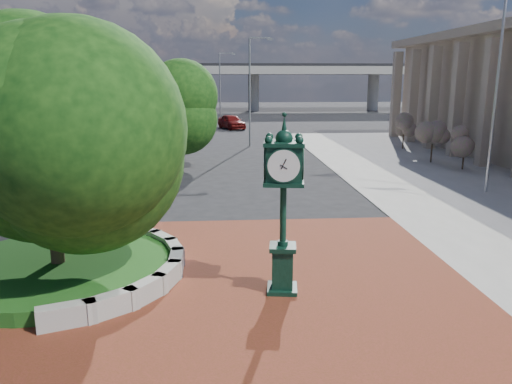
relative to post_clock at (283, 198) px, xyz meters
The scene contains 15 objects.
ground 3.03m from the post_clock, 123.20° to the left, with size 200.00×200.00×0.00m, color black.
plaza 2.66m from the post_clock, 153.01° to the left, with size 12.00×12.00×0.04m, color brown.
planter_wall 4.54m from the post_clock, 157.87° to the left, with size 2.96×6.77×0.54m.
grass_bed 6.56m from the post_clock, 165.92° to the left, with size 6.10×6.10×0.40m, color #144615.
overpass 71.63m from the post_clock, 90.96° to the left, with size 90.00×12.00×7.50m.
tree_planter 6.30m from the post_clock, 165.92° to the left, with size 5.20×5.20×6.33m.
tree_street 20.14m from the post_clock, 104.33° to the left, with size 4.40×4.40×5.45m.
post_clock is the anchor object (origin of this frame).
parked_car 41.85m from the post_clock, 90.43° to the left, with size 1.81×4.50×1.53m, color #620F0E.
flagpole_b 15.44m from the post_clock, 43.58° to the left, with size 1.61×0.57×10.60m.
street_lamp_near 28.01m from the post_clock, 87.89° to the left, with size 1.87×0.24×8.36m.
street_lamp_far 44.64m from the post_clock, 91.66° to the left, with size 1.79×0.29×7.99m.
shrub_near 20.76m from the post_clock, 52.12° to the left, with size 1.20×1.20×2.20m.
shrub_mid 22.46m from the post_clock, 57.89° to the left, with size 1.20×1.20×2.20m.
shrub_far 28.21m from the post_clock, 63.93° to the left, with size 1.20×1.20×2.20m.
Camera 1 is at (-0.52, -13.20, 5.30)m, focal length 35.00 mm.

